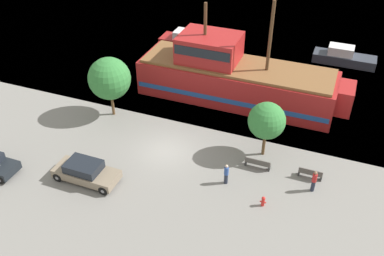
% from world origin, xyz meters
% --- Properties ---
extents(ground_plane, '(160.00, 160.00, 0.00)m').
position_xyz_m(ground_plane, '(0.00, 0.00, 0.00)').
color(ground_plane, gray).
extents(pirate_ship, '(18.76, 5.10, 9.50)m').
position_xyz_m(pirate_ship, '(2.52, 9.45, 2.14)').
color(pirate_ship, '#A31E1E').
rests_on(pirate_ship, water_surface).
extents(moored_boat_dockside, '(6.35, 2.03, 1.86)m').
position_xyz_m(moored_boat_dockside, '(11.28, 20.39, 0.69)').
color(moored_boat_dockside, '#2D333D').
rests_on(moored_boat_dockside, water_surface).
extents(moored_boat_outer, '(7.27, 2.35, 1.79)m').
position_xyz_m(moored_boat_outer, '(-5.12, 18.34, 0.67)').
color(moored_boat_outer, maroon).
rests_on(moored_boat_outer, water_surface).
extents(parked_car_curb_front, '(4.67, 1.97, 1.49)m').
position_xyz_m(parked_car_curb_front, '(-3.92, -5.03, 0.74)').
color(parked_car_curb_front, '#7F705B').
rests_on(parked_car_curb_front, ground_plane).
extents(fire_hydrant, '(0.42, 0.25, 0.76)m').
position_xyz_m(fire_hydrant, '(8.34, -2.98, 0.41)').
color(fire_hydrant, red).
rests_on(fire_hydrant, ground_plane).
extents(bench_promenade_east, '(1.68, 0.45, 0.85)m').
position_xyz_m(bench_promenade_east, '(10.83, 0.89, 0.44)').
color(bench_promenade_east, '#4C4742').
rests_on(bench_promenade_east, ground_plane).
extents(bench_promenade_west, '(1.88, 0.45, 0.85)m').
position_xyz_m(bench_promenade_west, '(7.06, 0.60, 0.44)').
color(bench_promenade_west, '#4C4742').
rests_on(bench_promenade_west, ground_plane).
extents(pedestrian_walking_near, '(0.32, 0.32, 1.71)m').
position_xyz_m(pedestrian_walking_near, '(11.19, -0.35, 0.87)').
color(pedestrian_walking_near, '#232838').
rests_on(pedestrian_walking_near, ground_plane).
extents(pedestrian_walking_far, '(0.32, 0.32, 1.64)m').
position_xyz_m(pedestrian_walking_far, '(5.40, -1.78, 0.83)').
color(pedestrian_walking_far, '#232838').
rests_on(pedestrian_walking_far, ground_plane).
extents(tree_row_east, '(3.55, 3.55, 5.30)m').
position_xyz_m(tree_row_east, '(-6.36, 3.05, 3.51)').
color(tree_row_east, brown).
rests_on(tree_row_east, ground_plane).
extents(tree_row_mideast, '(2.77, 2.77, 4.48)m').
position_xyz_m(tree_row_mideast, '(7.06, 2.35, 3.08)').
color(tree_row_mideast, brown).
rests_on(tree_row_mideast, ground_plane).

